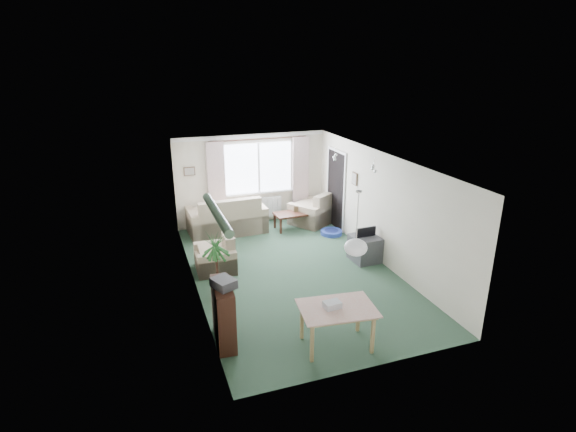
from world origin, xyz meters
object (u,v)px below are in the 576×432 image
object	(u,v)px
armchair_corner	(311,208)
armchair_left	(215,253)
pet_bed	(331,232)
sofa	(227,214)
dining_table	(336,327)
houseplant	(217,265)
bookshelf	(224,314)
tv_cube	(365,248)
coffee_table	(293,221)

from	to	relation	value
armchair_corner	armchair_left	distance (m)	3.56
armchair_left	pet_bed	size ratio (longest dim) A/B	1.56
sofa	dining_table	size ratio (longest dim) A/B	1.84
houseplant	pet_bed	xyz separation A→B (m)	(3.30, 2.10, -0.57)
bookshelf	houseplant	distance (m)	1.53
armchair_corner	tv_cube	world-z (taller)	armchair_corner
bookshelf	tv_cube	world-z (taller)	bookshelf
coffee_table	houseplant	xyz separation A→B (m)	(-2.53, -2.82, 0.40)
coffee_table	tv_cube	size ratio (longest dim) A/B	1.56
armchair_left	pet_bed	bearing A→B (deg)	109.83
armchair_corner	dining_table	xyz separation A→B (m)	(-1.70, -5.22, -0.11)
coffee_table	bookshelf	size ratio (longest dim) A/B	0.97
dining_table	bookshelf	bearing A→B (deg)	157.61
armchair_corner	pet_bed	xyz separation A→B (m)	(0.17, -0.94, -0.38)
bookshelf	houseplant	bearing A→B (deg)	86.05
armchair_corner	tv_cube	size ratio (longest dim) A/B	1.56
armchair_left	bookshelf	bearing A→B (deg)	-5.61
pet_bed	sofa	bearing A→B (deg)	156.43
coffee_table	armchair_corner	bearing A→B (deg)	20.14
coffee_table	dining_table	world-z (taller)	dining_table
armchair_left	pet_bed	world-z (taller)	armchair_left
armchair_corner	coffee_table	world-z (taller)	armchair_corner
coffee_table	bookshelf	xyz separation A→B (m)	(-2.72, -4.33, 0.28)
houseplant	pet_bed	size ratio (longest dim) A/B	2.31
tv_cube	armchair_corner	bearing A→B (deg)	92.79
armchair_corner	tv_cube	xyz separation A→B (m)	(0.22, -2.58, -0.15)
houseplant	coffee_table	bearing A→B (deg)	48.16
coffee_table	bookshelf	bearing A→B (deg)	-122.11
armchair_corner	sofa	bearing A→B (deg)	-36.12
houseplant	bookshelf	bearing A→B (deg)	-97.18
houseplant	dining_table	distance (m)	2.62
armchair_corner	armchair_left	world-z (taller)	armchair_corner
sofa	pet_bed	bearing A→B (deg)	153.98
houseplant	dining_table	world-z (taller)	houseplant
coffee_table	tv_cube	bearing A→B (deg)	-70.80
tv_cube	bookshelf	bearing A→B (deg)	-153.12
tv_cube	pet_bed	distance (m)	1.66
armchair_left	dining_table	bearing A→B (deg)	23.27
coffee_table	dining_table	size ratio (longest dim) A/B	0.92
tv_cube	coffee_table	bearing A→B (deg)	107.01
armchair_left	houseplant	size ratio (longest dim) A/B	0.68
sofa	pet_bed	distance (m)	2.71
tv_cube	pet_bed	bearing A→B (deg)	89.55
pet_bed	coffee_table	bearing A→B (deg)	137.14
armchair_left	coffee_table	bearing A→B (deg)	128.04
armchair_corner	houseplant	bearing A→B (deg)	11.47
sofa	armchair_corner	bearing A→B (deg)	174.18
bookshelf	houseplant	world-z (taller)	houseplant
sofa	bookshelf	bearing A→B (deg)	75.08
pet_bed	armchair_left	bearing A→B (deg)	-162.04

